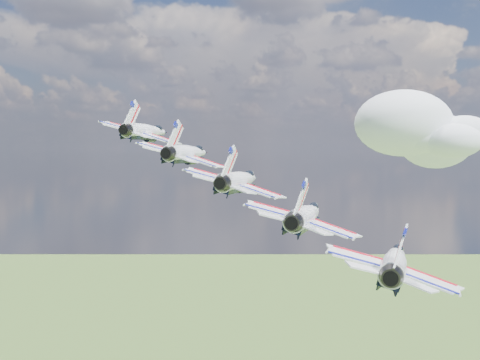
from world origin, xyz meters
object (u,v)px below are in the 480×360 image
(jet_0, at_px, (147,131))
(jet_4, at_px, (395,261))
(jet_2, at_px, (240,180))
(jet_1, at_px, (188,153))
(jet_3, at_px, (306,215))

(jet_0, bearing_deg, jet_4, -40.36)
(jet_0, bearing_deg, jet_2, -40.36)
(jet_2, distance_m, jet_4, 23.45)
(jet_0, xyz_separation_m, jet_1, (8.76, -7.22, -2.93))
(jet_2, distance_m, jet_3, 11.73)
(jet_2, xyz_separation_m, jet_4, (17.52, -14.44, -5.86))
(jet_1, height_order, jet_3, jet_1)
(jet_1, relative_size, jet_4, 1.00)
(jet_3, bearing_deg, jet_2, 139.64)
(jet_0, relative_size, jet_4, 1.00)
(jet_0, relative_size, jet_1, 1.00)
(jet_2, relative_size, jet_3, 1.00)
(jet_3, bearing_deg, jet_4, -40.36)
(jet_4, bearing_deg, jet_0, 139.64)
(jet_1, xyz_separation_m, jet_2, (8.76, -7.22, -2.93))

